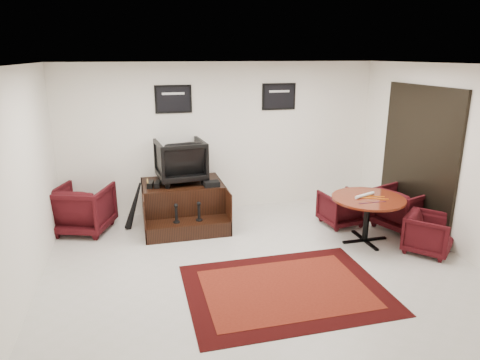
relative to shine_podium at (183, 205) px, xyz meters
name	(u,v)px	position (x,y,z in m)	size (l,w,h in m)	color
ground	(259,265)	(0.86, -1.90, -0.34)	(6.00, 6.00, 0.00)	beige
room_shell	(287,140)	(1.27, -1.78, 1.45)	(6.02, 5.02, 2.81)	white
area_rug	(285,289)	(0.99, -2.63, -0.33)	(2.53, 1.90, 0.01)	black
shine_podium	(183,205)	(0.00, 0.00, 0.00)	(1.42, 1.46, 0.73)	black
shine_chair	(180,159)	(0.00, 0.15, 0.81)	(0.82, 0.77, 0.84)	black
shoes_pair	(154,184)	(-0.49, -0.07, 0.44)	(0.26, 0.29, 0.09)	black
polish_kit	(212,184)	(0.47, -0.29, 0.44)	(0.26, 0.18, 0.09)	black
umbrella_black	(134,205)	(-0.85, -0.08, 0.09)	(0.32, 0.12, 0.85)	black
umbrella_hooked	(134,205)	(-0.86, -0.08, 0.09)	(0.32, 0.12, 0.85)	black
armchair_side	(83,206)	(-1.69, 0.03, 0.11)	(0.86, 0.81, 0.89)	black
meeting_table	(368,203)	(2.76, -1.54, 0.32)	(1.14, 1.14, 0.75)	#4F1B0B
table_chair_back	(341,207)	(2.70, -0.78, 0.00)	(0.65, 0.61, 0.67)	black
table_chair_window	(402,206)	(3.64, -1.19, 0.06)	(0.78, 0.73, 0.80)	black
table_chair_corner	(429,232)	(3.48, -2.13, 0.00)	(0.65, 0.61, 0.67)	black
paper_roll	(365,195)	(2.72, -1.49, 0.44)	(0.05, 0.05, 0.42)	silver
table_clutter	(372,199)	(2.78, -1.61, 0.42)	(0.57, 0.35, 0.01)	orange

